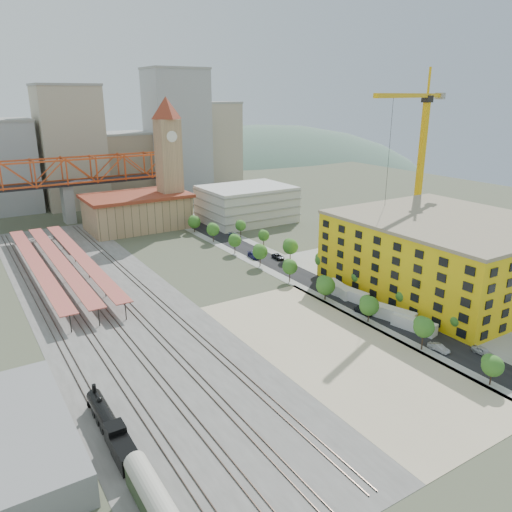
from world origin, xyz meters
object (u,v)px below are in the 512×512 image
locomotive (110,426)px  site_trailer_c (350,294)px  tower_crane (419,141)px  site_trailer_a (414,325)px  site_trailer_b (393,314)px  construction_building (446,254)px  car_0 (437,347)px  coach (160,512)px  clock_tower (168,150)px  site_trailer_d (339,289)px

locomotive → site_trailer_c: size_ratio=2.06×
locomotive → tower_crane: bearing=20.6°
site_trailer_a → site_trailer_b: size_ratio=0.94×
locomotive → tower_crane: 123.26m
construction_building → site_trailer_a: bearing=-153.2°
construction_building → site_trailer_c: 28.14m
site_trailer_b → car_0: 15.01m
construction_building → car_0: bearing=-143.1°
site_trailer_a → site_trailer_c: (0.00, 20.28, 0.02)m
construction_building → coach: (-92.00, -33.30, -6.58)m
tower_crane → site_trailer_c: 60.15m
clock_tower → site_trailer_a: size_ratio=5.34×
site_trailer_a → site_trailer_c: 20.28m
locomotive → tower_crane: size_ratio=0.36×
locomotive → site_trailer_c: locomotive is taller
site_trailer_d → clock_tower: bearing=105.7°
tower_crane → site_trailer_b: size_ratio=5.46×
clock_tower → construction_building: clock_tower is taller
coach → site_trailer_b: size_ratio=1.64×
site_trailer_a → clock_tower: bearing=81.0°
construction_building → coach: 98.06m
construction_building → car_0: (-29.00, -21.80, -8.72)m
site_trailer_b → car_0: bearing=-118.1°
tower_crane → site_trailer_a: tower_crane is taller
clock_tower → construction_building: (34.00, -99.99, -19.29)m
construction_building → site_trailer_b: size_ratio=4.89×
site_trailer_b → site_trailer_c: site_trailer_b is taller
clock_tower → construction_building: bearing=-71.2°
clock_tower → site_trailer_d: size_ratio=5.35×
site_trailer_b → coach: bearing=-175.0°
locomotive → site_trailer_b: size_ratio=1.96×
site_trailer_b → site_trailer_d: 18.13m
clock_tower → site_trailer_c: clock_tower is taller
site_trailer_c → car_0: (-3.00, -28.93, -0.67)m
coach → site_trailer_c: size_ratio=1.71×
site_trailer_b → site_trailer_d: site_trailer_b is taller
clock_tower → site_trailer_c: 97.15m
site_trailer_d → locomotive: bearing=-149.2°
site_trailer_a → site_trailer_d: site_trailer_a is taller
locomotive → coach: (-0.00, -19.94, 0.93)m
clock_tower → car_0: (5.00, -121.80, -28.01)m
construction_building → site_trailer_b: bearing=-164.7°
coach → site_trailer_b: (66.00, 26.18, -1.41)m
construction_building → coach: size_ratio=2.99×
coach → site_trailer_d: bearing=33.9°
site_trailer_a → site_trailer_b: site_trailer_b is taller
tower_crane → site_trailer_d: (-45.19, -17.37, -33.55)m
coach → site_trailer_a: (66.00, 20.14, -1.50)m
site_trailer_b → site_trailer_c: (0.00, 14.24, -0.06)m
site_trailer_a → site_trailer_b: 6.04m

